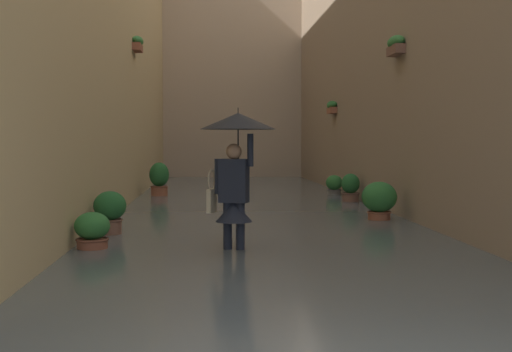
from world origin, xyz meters
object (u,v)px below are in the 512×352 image
object	(u,v)px
potted_plant_mid_right	(110,213)
potted_plant_far_right	(92,234)
person_wading	(236,154)
potted_plant_near_right	(159,181)
potted_plant_far_left	(334,186)
potted_plant_near_left	(379,201)
potted_plant_mid_left	(350,190)

from	to	relation	value
potted_plant_mid_right	potted_plant_far_right	world-z (taller)	potted_plant_mid_right
person_wading	potted_plant_near_right	bearing A→B (deg)	-79.42
potted_plant_far_left	potted_plant_near_left	xyz separation A→B (m)	(0.22, 5.93, 0.12)
potted_plant_mid_left	potted_plant_far_right	world-z (taller)	potted_plant_mid_left
potted_plant_far_left	potted_plant_near_left	world-z (taller)	potted_plant_near_left
potted_plant_far_right	potted_plant_near_left	bearing A→B (deg)	-146.71
potted_plant_near_left	person_wading	bearing A→B (deg)	50.03
potted_plant_far_left	potted_plant_mid_left	distance (m)	2.15
person_wading	potted_plant_near_right	distance (m)	9.37
potted_plant_mid_right	potted_plant_near_left	xyz separation A→B (m)	(-4.72, -1.66, 0.02)
person_wading	potted_plant_far_left	world-z (taller)	person_wading
potted_plant_near_right	potted_plant_near_left	distance (m)	7.38
potted_plant_mid_right	potted_plant_near_right	world-z (taller)	potted_plant_near_right
person_wading	potted_plant_far_left	xyz separation A→B (m)	(-3.02, -9.26, -1.07)
person_wading	potted_plant_near_right	size ratio (longest dim) A/B	1.99
person_wading	potted_plant_near_left	world-z (taller)	person_wading
potted_plant_near_left	potted_plant_mid_right	bearing A→B (deg)	19.42
potted_plant_mid_right	potted_plant_near_left	bearing A→B (deg)	-160.58
person_wading	potted_plant_mid_left	distance (m)	7.79
potted_plant_far_right	potted_plant_near_left	distance (m)	5.69
person_wading	potted_plant_near_left	size ratio (longest dim) A/B	2.41
potted_plant_near_right	potted_plant_far_left	world-z (taller)	potted_plant_near_right
potted_plant_near_right	potted_plant_mid_left	distance (m)	5.17
person_wading	potted_plant_far_left	bearing A→B (deg)	-108.04
potted_plant_far_right	person_wading	bearing A→B (deg)	173.88
potted_plant_far_left	potted_plant_mid_left	bearing A→B (deg)	90.21
person_wading	potted_plant_near_right	xyz separation A→B (m)	(1.71, -9.17, -0.89)
person_wading	potted_plant_mid_left	bearing A→B (deg)	-113.05
potted_plant_far_right	potted_plant_near_left	xyz separation A→B (m)	(-4.75, -3.12, 0.15)
potted_plant_mid_right	potted_plant_far_left	distance (m)	9.06
potted_plant_near_right	potted_plant_mid_left	size ratio (longest dim) A/B	1.26
potted_plant_mid_right	potted_plant_far_left	bearing A→B (deg)	-123.07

